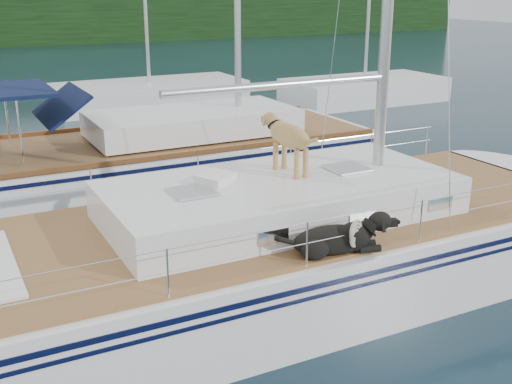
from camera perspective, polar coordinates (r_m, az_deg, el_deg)
ground at (r=9.87m, az=-2.08°, el=-9.60°), size 120.00×120.00×0.00m
main_sailboat at (r=9.61m, az=-1.58°, el=-5.92°), size 12.00×3.86×14.01m
neighbor_sailboat at (r=15.17m, az=-9.37°, el=2.73°), size 11.00×3.50×13.30m
bg_boat_center at (r=25.47m, az=-9.42°, el=8.53°), size 7.20×3.00×11.65m
bg_boat_east at (r=26.48m, az=9.60°, el=8.89°), size 6.40×3.00×11.65m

